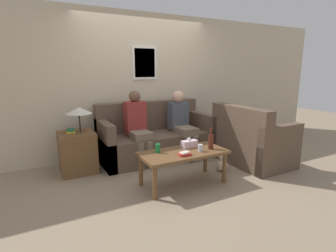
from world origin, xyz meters
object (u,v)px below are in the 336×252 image
object	(u,v)px
couch_main	(155,139)
wine_bottle	(211,141)
coffee_table	(183,156)
teddy_bear	(222,163)
couch_side	(251,143)
drinking_glass	(200,148)
person_left	(138,125)
person_right	(181,121)

from	to	relation	value
couch_main	wine_bottle	distance (m)	1.36
couch_main	wine_bottle	xyz separation A→B (m)	(0.27, -1.31, 0.24)
coffee_table	teddy_bear	xyz separation A→B (m)	(0.80, 0.12, -0.29)
couch_main	couch_side	size ratio (longest dim) A/B	1.63
couch_main	coffee_table	xyz separation A→B (m)	(-0.14, -1.24, 0.07)
drinking_glass	person_left	bearing A→B (deg)	111.40
couch_side	coffee_table	xyz separation A→B (m)	(-1.47, -0.19, 0.06)
coffee_table	couch_side	bearing A→B (deg)	7.31
couch_side	coffee_table	size ratio (longest dim) A/B	1.01
couch_side	coffee_table	distance (m)	1.48
person_left	coffee_table	bearing A→B (deg)	-77.14
drinking_glass	teddy_bear	distance (m)	0.74
coffee_table	drinking_glass	xyz separation A→B (m)	(0.21, -0.10, 0.11)
coffee_table	person_left	distance (m)	1.13
couch_main	couch_side	bearing A→B (deg)	-38.46
coffee_table	wine_bottle	size ratio (longest dim) A/B	4.03
couch_main	person_right	bearing A→B (deg)	-25.46
couch_side	teddy_bear	bearing A→B (deg)	96.08
couch_main	teddy_bear	bearing A→B (deg)	-59.79
coffee_table	person_left	world-z (taller)	person_left
couch_side	person_left	distance (m)	1.96
couch_side	teddy_bear	distance (m)	0.71
coffee_table	couch_main	bearing A→B (deg)	83.36
drinking_glass	person_right	size ratio (longest dim) A/B	0.08
person_left	couch_side	bearing A→B (deg)	-27.41
coffee_table	drinking_glass	size ratio (longest dim) A/B	12.50
person_left	teddy_bear	size ratio (longest dim) A/B	4.28
person_left	teddy_bear	world-z (taller)	person_left
couch_main	person_right	xyz separation A→B (m)	(0.44, -0.21, 0.32)
couch_main	couch_side	distance (m)	1.69
drinking_glass	person_right	xyz separation A→B (m)	(0.37, 1.13, 0.14)
person_left	person_right	size ratio (longest dim) A/B	1.03
couch_side	person_right	size ratio (longest dim) A/B	1.01
wine_bottle	person_left	xyz separation A→B (m)	(-0.66, 1.15, 0.09)
teddy_bear	coffee_table	bearing A→B (deg)	-171.66
wine_bottle	drinking_glass	world-z (taller)	wine_bottle
coffee_table	teddy_bear	size ratio (longest dim) A/B	4.18
drinking_glass	teddy_bear	xyz separation A→B (m)	(0.58, 0.21, -0.40)
drinking_glass	couch_side	bearing A→B (deg)	12.87
wine_bottle	drinking_glass	bearing A→B (deg)	-172.82
wine_bottle	teddy_bear	world-z (taller)	wine_bottle
couch_side	drinking_glass	distance (m)	1.30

